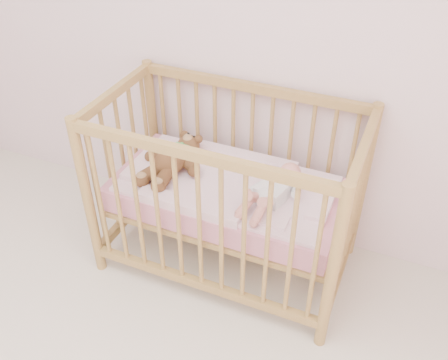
% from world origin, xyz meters
% --- Properties ---
extents(wall_back, '(4.00, 0.02, 2.70)m').
position_xyz_m(wall_back, '(0.00, 2.00, 1.35)').
color(wall_back, silver).
rests_on(wall_back, floor).
extents(crib, '(1.36, 0.76, 1.00)m').
position_xyz_m(crib, '(0.24, 1.60, 0.50)').
color(crib, '#B08B4B').
rests_on(crib, floor).
extents(mattress, '(1.22, 0.62, 0.13)m').
position_xyz_m(mattress, '(0.24, 1.60, 0.49)').
color(mattress, pink).
rests_on(mattress, crib).
extents(blanket, '(1.10, 0.58, 0.06)m').
position_xyz_m(blanket, '(0.24, 1.60, 0.56)').
color(blanket, '#F7AAC3').
rests_on(blanket, mattress).
extents(baby, '(0.36, 0.56, 0.12)m').
position_xyz_m(baby, '(0.51, 1.58, 0.64)').
color(baby, white).
rests_on(baby, blanket).
extents(teddy_bear, '(0.41, 0.54, 0.14)m').
position_xyz_m(teddy_bear, '(-0.08, 1.58, 0.65)').
color(teddy_bear, brown).
rests_on(teddy_bear, blanket).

